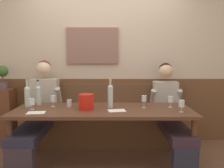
{
  "coord_description": "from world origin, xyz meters",
  "views": [
    {
      "loc": [
        0.12,
        -2.75,
        1.4
      ],
      "look_at": [
        0.11,
        0.45,
        1.01
      ],
      "focal_mm": 37.8,
      "sensor_mm": 36.0,
      "label": 1
    }
  ],
  "objects_px": {
    "wall_bench": "(105,127)",
    "dining_table": "(104,115)",
    "person_center_right_seat": "(171,110)",
    "wine_bottle_green_tall": "(111,95)",
    "wine_glass_left_end": "(171,100)",
    "wine_glass_right_end": "(54,99)",
    "wine_glass_center_rear": "(182,104)",
    "water_tumbler_right": "(70,103)",
    "wine_glass_mid_right": "(32,102)",
    "person_right_seat": "(39,109)",
    "ice_bucket": "(87,102)",
    "wine_bottle_amber_mid": "(28,95)",
    "potted_plant": "(3,74)",
    "wine_glass_mid_left": "(145,99)",
    "wine_bottle_clear_water": "(39,94)"
  },
  "relations": [
    {
      "from": "wall_bench",
      "to": "dining_table",
      "type": "distance_m",
      "value": 0.76
    },
    {
      "from": "person_center_right_seat",
      "to": "wine_bottle_green_tall",
      "type": "relative_size",
      "value": 3.5
    },
    {
      "from": "wine_bottle_green_tall",
      "to": "wine_glass_left_end",
      "type": "height_order",
      "value": "wine_bottle_green_tall"
    },
    {
      "from": "wine_glass_right_end",
      "to": "dining_table",
      "type": "bearing_deg",
      "value": -10.64
    },
    {
      "from": "wine_glass_right_end",
      "to": "person_center_right_seat",
      "type": "bearing_deg",
      "value": 6.99
    },
    {
      "from": "wine_glass_center_rear",
      "to": "water_tumbler_right",
      "type": "distance_m",
      "value": 1.42
    },
    {
      "from": "dining_table",
      "to": "person_center_right_seat",
      "type": "height_order",
      "value": "person_center_right_seat"
    },
    {
      "from": "wine_glass_right_end",
      "to": "wine_glass_mid_right",
      "type": "xyz_separation_m",
      "value": [
        -0.22,
        -0.16,
        -0.0
      ]
    },
    {
      "from": "wall_bench",
      "to": "wine_bottle_green_tall",
      "type": "bearing_deg",
      "value": -80.85
    },
    {
      "from": "wine_glass_left_end",
      "to": "water_tumbler_right",
      "type": "bearing_deg",
      "value": 178.41
    },
    {
      "from": "person_right_seat",
      "to": "wine_glass_mid_right",
      "type": "distance_m",
      "value": 0.4
    },
    {
      "from": "wine_glass_left_end",
      "to": "water_tumbler_right",
      "type": "relative_size",
      "value": 1.56
    },
    {
      "from": "wall_bench",
      "to": "ice_bucket",
      "type": "height_order",
      "value": "wall_bench"
    },
    {
      "from": "wine_bottle_green_tall",
      "to": "wall_bench",
      "type": "bearing_deg",
      "value": 99.15
    },
    {
      "from": "wine_glass_right_end",
      "to": "wine_bottle_amber_mid",
      "type": "bearing_deg",
      "value": 178.6
    },
    {
      "from": "potted_plant",
      "to": "wall_bench",
      "type": "bearing_deg",
      "value": -1.26
    },
    {
      "from": "wine_glass_mid_left",
      "to": "wine_glass_center_rear",
      "type": "distance_m",
      "value": 0.47
    },
    {
      "from": "wine_bottle_green_tall",
      "to": "water_tumbler_right",
      "type": "xyz_separation_m",
      "value": [
        -0.54,
        0.05,
        -0.11
      ]
    },
    {
      "from": "wine_glass_right_end",
      "to": "wine_glass_mid_right",
      "type": "distance_m",
      "value": 0.28
    },
    {
      "from": "dining_table",
      "to": "wine_bottle_green_tall",
      "type": "xyz_separation_m",
      "value": [
        0.09,
        0.08,
        0.24
      ]
    },
    {
      "from": "wine_glass_mid_left",
      "to": "wine_bottle_clear_water",
      "type": "bearing_deg",
      "value": 172.15
    },
    {
      "from": "dining_table",
      "to": "wine_glass_left_end",
      "type": "height_order",
      "value": "wine_glass_left_end"
    },
    {
      "from": "potted_plant",
      "to": "wine_glass_mid_right",
      "type": "bearing_deg",
      "value": -47.08
    },
    {
      "from": "dining_table",
      "to": "person_right_seat",
      "type": "distance_m",
      "value": 0.97
    },
    {
      "from": "wall_bench",
      "to": "wine_glass_center_rear",
      "type": "relative_size",
      "value": 17.57
    },
    {
      "from": "wine_glass_left_end",
      "to": "potted_plant",
      "type": "bearing_deg",
      "value": 166.03
    },
    {
      "from": "ice_bucket",
      "to": "wine_bottle_amber_mid",
      "type": "height_order",
      "value": "wine_bottle_amber_mid"
    },
    {
      "from": "wine_glass_right_end",
      "to": "wine_glass_mid_right",
      "type": "relative_size",
      "value": 1.06
    },
    {
      "from": "wine_glass_left_end",
      "to": "wine_glass_mid_left",
      "type": "bearing_deg",
      "value": -174.54
    },
    {
      "from": "wine_glass_center_rear",
      "to": "wine_glass_mid_left",
      "type": "bearing_deg",
      "value": 151.38
    },
    {
      "from": "dining_table",
      "to": "ice_bucket",
      "type": "bearing_deg",
      "value": -173.3
    },
    {
      "from": "person_right_seat",
      "to": "wine_glass_left_end",
      "type": "xyz_separation_m",
      "value": [
        1.79,
        -0.23,
        0.18
      ]
    },
    {
      "from": "ice_bucket",
      "to": "water_tumbler_right",
      "type": "height_order",
      "value": "ice_bucket"
    },
    {
      "from": "wine_glass_center_rear",
      "to": "wine_glass_left_end",
      "type": "bearing_deg",
      "value": 104.82
    },
    {
      "from": "person_right_seat",
      "to": "wine_glass_mid_right",
      "type": "relative_size",
      "value": 9.53
    },
    {
      "from": "water_tumbler_right",
      "to": "wine_glass_mid_left",
      "type": "bearing_deg",
      "value": -4.1
    },
    {
      "from": "wine_bottle_clear_water",
      "to": "wine_glass_center_rear",
      "type": "bearing_deg",
      "value": -12.97
    },
    {
      "from": "dining_table",
      "to": "wine_bottle_amber_mid",
      "type": "distance_m",
      "value": 1.03
    },
    {
      "from": "wine_bottle_clear_water",
      "to": "potted_plant",
      "type": "bearing_deg",
      "value": 146.73
    },
    {
      "from": "wine_glass_mid_right",
      "to": "wine_glass_right_end",
      "type": "bearing_deg",
      "value": 35.91
    },
    {
      "from": "dining_table",
      "to": "person_right_seat",
      "type": "xyz_separation_m",
      "value": [
        -0.91,
        0.32,
        -0.01
      ]
    },
    {
      "from": "wine_glass_left_end",
      "to": "wine_glass_mid_right",
      "type": "xyz_separation_m",
      "value": [
        -1.75,
        -0.13,
        -0.0
      ]
    },
    {
      "from": "person_center_right_seat",
      "to": "person_right_seat",
      "type": "bearing_deg",
      "value": 179.88
    },
    {
      "from": "wine_glass_right_end",
      "to": "wall_bench",
      "type": "bearing_deg",
      "value": 39.45
    },
    {
      "from": "wine_glass_mid_left",
      "to": "wine_glass_mid_right",
      "type": "relative_size",
      "value": 1.15
    },
    {
      "from": "person_center_right_seat",
      "to": "potted_plant",
      "type": "relative_size",
      "value": 3.51
    },
    {
      "from": "ice_bucket",
      "to": "wine_bottle_green_tall",
      "type": "distance_m",
      "value": 0.32
    },
    {
      "from": "wall_bench",
      "to": "person_right_seat",
      "type": "height_order",
      "value": "person_right_seat"
    },
    {
      "from": "wine_glass_left_end",
      "to": "wine_bottle_amber_mid",
      "type": "bearing_deg",
      "value": 178.78
    },
    {
      "from": "water_tumbler_right",
      "to": "ice_bucket",
      "type": "bearing_deg",
      "value": -32.43
    }
  ]
}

